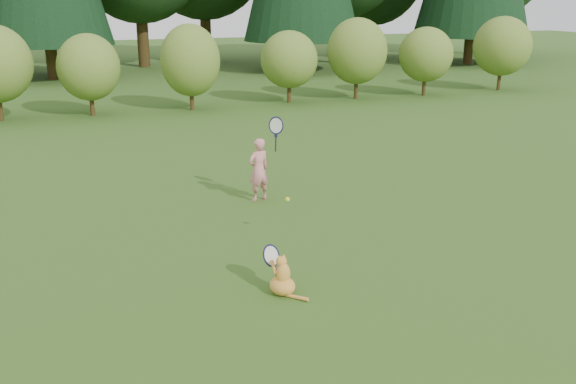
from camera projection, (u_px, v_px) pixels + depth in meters
name	position (u px, v px, depth m)	size (l,w,h in m)	color
ground	(295.00, 255.00, 9.18)	(100.00, 100.00, 0.00)	#284C15
shrub_row	(146.00, 67.00, 20.39)	(28.00, 3.00, 2.80)	#586F22
child	(259.00, 168.00, 11.50)	(0.66, 0.45, 1.72)	#D88184
cat	(282.00, 274.00, 7.93)	(0.45, 0.78, 0.68)	orange
tennis_ball	(287.00, 199.00, 9.69)	(0.07, 0.07, 0.07)	#D1E11A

